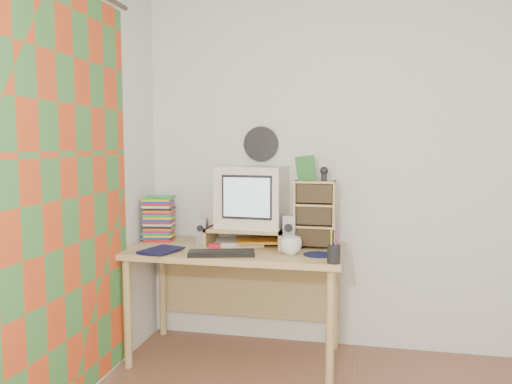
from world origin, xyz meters
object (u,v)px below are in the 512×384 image
at_px(desk, 238,265).
at_px(mug, 291,246).
at_px(diary, 149,247).
at_px(crt_monitor, 252,197).
at_px(dvd_stack, 159,221).
at_px(keyboard, 221,253).
at_px(cd_rack, 315,214).

bearing_deg(desk, mug, -26.63).
bearing_deg(diary, crt_monitor, 47.09).
bearing_deg(diary, desk, 43.72).
bearing_deg(dvd_stack, diary, -85.72).
distance_m(keyboard, mug, 0.43).
height_order(desk, keyboard, keyboard).
bearing_deg(desk, crt_monitor, 47.77).
relative_size(crt_monitor, cd_rack, 0.98).
distance_m(crt_monitor, dvd_stack, 0.70).
distance_m(crt_monitor, keyboard, 0.51).
bearing_deg(crt_monitor, keyboard, -101.47).
relative_size(mug, diary, 0.59).
bearing_deg(dvd_stack, mug, -23.42).
height_order(desk, cd_rack, cd_rack).
distance_m(cd_rack, diary, 1.09).
bearing_deg(dvd_stack, desk, -15.12).
distance_m(crt_monitor, cd_rack, 0.44).
xyz_separation_m(cd_rack, mug, (-0.13, -0.24, -0.17)).
bearing_deg(crt_monitor, cd_rack, -1.48).
relative_size(keyboard, mug, 2.96).
xyz_separation_m(dvd_stack, cd_rack, (1.10, -0.02, 0.08)).
height_order(mug, diary, mug).
bearing_deg(keyboard, crt_monitor, 60.55).
relative_size(dvd_stack, mug, 2.07).
distance_m(desk, diary, 0.60).
relative_size(crt_monitor, diary, 1.87).
bearing_deg(crt_monitor, desk, -128.12).
distance_m(crt_monitor, diary, 0.76).
xyz_separation_m(dvd_stack, diary, (0.08, -0.34, -0.12)).
bearing_deg(keyboard, cd_rack, 19.11).
xyz_separation_m(desk, keyboard, (-0.03, -0.31, 0.15)).
relative_size(crt_monitor, dvd_stack, 1.52).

